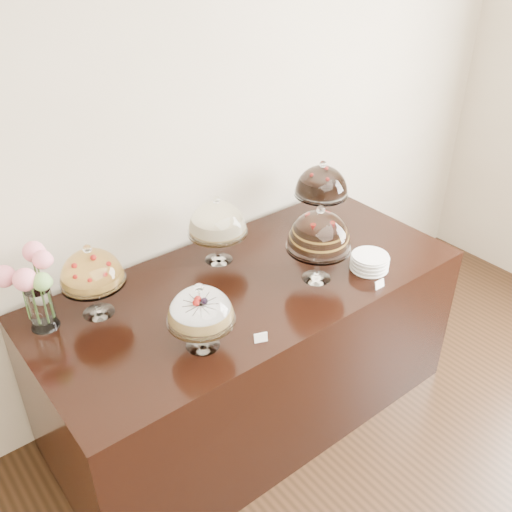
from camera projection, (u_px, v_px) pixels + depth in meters
wall_back at (186, 138)px, 2.94m from camera, size 5.00×0.04×3.00m
display_counter at (250, 349)px, 3.13m from camera, size 2.20×1.00×0.90m
cake_stand_sugar_sponge at (201, 309)px, 2.37m from camera, size 0.29×0.29×0.33m
cake_stand_choco_layer at (319, 233)px, 2.77m from camera, size 0.33×0.33×0.41m
cake_stand_cheesecake at (217, 221)px, 2.94m from camera, size 0.31×0.31×0.38m
cake_stand_dark_choco at (322, 183)px, 3.27m from camera, size 0.32×0.32×0.40m
cake_stand_fruit_tart at (91, 270)px, 2.55m from camera, size 0.30×0.30×0.37m
flower_vase at (33, 285)px, 2.48m from camera, size 0.25×0.27×0.38m
plate_stack at (370, 262)px, 2.96m from camera, size 0.19×0.19×0.08m
price_card_left at (261, 338)px, 2.49m from camera, size 0.06×0.04×0.04m
price_card_right at (380, 284)px, 2.83m from camera, size 0.06×0.02×0.04m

